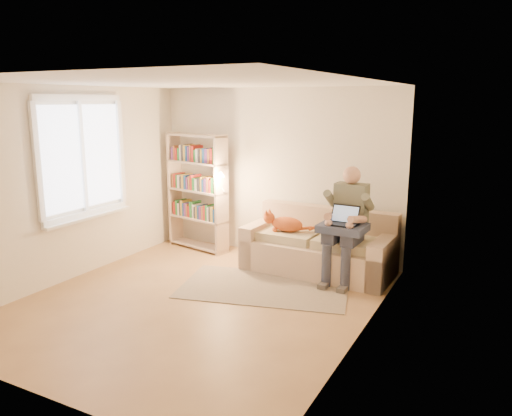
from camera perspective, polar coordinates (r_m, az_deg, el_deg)
The scene contains 14 objects.
floor at distance 6.23m, azimuth -6.71°, elevation -10.59°, with size 4.50×4.50×0.00m, color olive.
ceiling at distance 5.75m, azimuth -7.37°, elevation 14.06°, with size 4.00×4.50×0.02m, color white.
wall_left at distance 7.16m, azimuth -20.36°, elevation 2.57°, with size 0.02×4.50×2.60m, color silver.
wall_right at distance 5.01m, azimuth 12.18°, elevation -0.79°, with size 0.02×4.50×2.60m, color silver.
wall_back at distance 7.78m, azimuth 2.39°, elevation 4.03°, with size 4.00×0.02×2.60m, color silver.
wall_front at distance 4.25m, azimuth -24.49°, elevation -3.98°, with size 4.00×0.02×2.60m, color silver.
window at distance 7.25m, azimuth -18.95°, elevation 3.38°, with size 0.12×1.52×1.69m.
sofa at distance 7.19m, azimuth 7.21°, elevation -4.73°, with size 2.11×1.00×0.88m.
person at distance 6.76m, azimuth 10.36°, elevation -1.16°, with size 0.45×0.71×1.55m.
cat at distance 7.18m, azimuth 3.15°, elevation -1.75°, with size 0.72×0.26×0.26m.
blanket at distance 6.63m, azimuth 10.19°, elevation -2.30°, with size 0.60×0.49×0.10m, color #2C344E.
laptop at distance 6.61m, azimuth 10.26°, elevation -1.35°, with size 0.38×0.34×0.30m.
bookshelf at distance 8.14m, azimuth -6.73°, elevation 2.50°, with size 1.24×0.59×1.89m.
rug at distance 6.63m, azimuth 0.99°, elevation -9.01°, with size 2.16×1.27×0.01m, color gray.
Camera 1 is at (3.27, -4.72, 2.40)m, focal length 35.00 mm.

